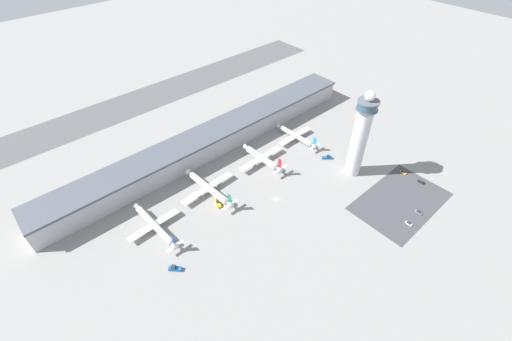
# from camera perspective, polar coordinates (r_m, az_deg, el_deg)

# --- Properties ---
(ground_plane) EXTENTS (1000.00, 1000.00, 0.00)m
(ground_plane) POSITION_cam_1_polar(r_m,az_deg,el_deg) (222.95, 3.32, -4.74)
(ground_plane) COLOR gray
(terminal_building) EXTENTS (258.37, 25.00, 16.68)m
(terminal_building) POSITION_cam_1_polar(r_m,az_deg,el_deg) (258.63, -7.50, 5.01)
(terminal_building) COLOR #B2B2B7
(terminal_building) RESTS_ON ground
(runway_strip) EXTENTS (387.56, 44.00, 0.01)m
(runway_strip) POSITION_cam_1_polar(r_m,az_deg,el_deg) (341.22, -17.73, 11.36)
(runway_strip) COLOR #515154
(runway_strip) RESTS_ON ground
(control_tower) EXTENTS (13.40, 13.40, 63.08)m
(control_tower) POSITION_cam_1_polar(r_m,az_deg,el_deg) (232.38, 16.97, 5.52)
(control_tower) COLOR silver
(control_tower) RESTS_ON ground
(parking_lot_surface) EXTENTS (64.00, 40.00, 0.01)m
(parking_lot_surface) POSITION_cam_1_polar(r_m,az_deg,el_deg) (240.00, 22.92, -4.72)
(parking_lot_surface) COLOR #424247
(parking_lot_surface) RESTS_ON ground
(airplane_gate_alpha) EXTENTS (33.09, 44.21, 12.03)m
(airplane_gate_alpha) POSITION_cam_1_polar(r_m,az_deg,el_deg) (211.66, -16.58, -8.72)
(airplane_gate_alpha) COLOR white
(airplane_gate_alpha) RESTS_ON ground
(airplane_gate_bravo) EXTENTS (39.96, 45.10, 13.44)m
(airplane_gate_bravo) POSITION_cam_1_polar(r_m,az_deg,el_deg) (225.68, -7.96, -2.89)
(airplane_gate_bravo) COLOR white
(airplane_gate_bravo) RESTS_ON ground
(airplane_gate_charlie) EXTENTS (38.67, 37.82, 14.26)m
(airplane_gate_charlie) POSITION_cam_1_polar(r_m,az_deg,el_deg) (245.93, 0.95, 2.10)
(airplane_gate_charlie) COLOR white
(airplane_gate_charlie) RESTS_ON ground
(airplane_gate_delta) EXTENTS (32.22, 39.33, 11.83)m
(airplane_gate_delta) POSITION_cam_1_polar(r_m,az_deg,el_deg) (270.46, 6.66, 5.76)
(airplane_gate_delta) COLOR silver
(airplane_gate_delta) RESTS_ON ground
(service_truck_catering) EXTENTS (7.01, 6.58, 2.91)m
(service_truck_catering) POSITION_cam_1_polar(r_m,az_deg,el_deg) (257.55, 11.78, 2.13)
(service_truck_catering) COLOR black
(service_truck_catering) RESTS_ON ground
(service_truck_fuel) EXTENTS (4.58, 8.01, 3.12)m
(service_truck_fuel) POSITION_cam_1_polar(r_m,az_deg,el_deg) (219.90, -6.36, -5.41)
(service_truck_fuel) COLOR black
(service_truck_fuel) RESTS_ON ground
(service_truck_baggage) EXTENTS (6.57, 6.78, 3.12)m
(service_truck_baggage) POSITION_cam_1_polar(r_m,az_deg,el_deg) (194.17, -13.36, -15.60)
(service_truck_baggage) COLOR black
(service_truck_baggage) RESTS_ON ground
(car_navy_sedan) EXTENTS (1.86, 4.18, 1.48)m
(car_navy_sedan) POSITION_cam_1_polar(r_m,az_deg,el_deg) (227.67, 24.10, -8.04)
(car_navy_sedan) COLOR black
(car_navy_sedan) RESTS_ON ground
(car_grey_coupe) EXTENTS (1.82, 4.65, 1.56)m
(car_grey_coupe) POSITION_cam_1_polar(r_m,az_deg,el_deg) (261.64, 23.32, -0.29)
(car_grey_coupe) COLOR black
(car_grey_coupe) RESTS_ON ground
(car_black_suv) EXTENTS (1.88, 4.53, 1.55)m
(car_black_suv) POSITION_cam_1_polar(r_m,az_deg,el_deg) (258.90, 25.82, -1.72)
(car_black_suv) COLOR black
(car_black_suv) RESTS_ON ground
(car_silver_sedan) EXTENTS (1.91, 4.68, 1.39)m
(car_silver_sedan) POSITION_cam_1_polar(r_m,az_deg,el_deg) (236.86, 25.47, -6.28)
(car_silver_sedan) COLOR black
(car_silver_sedan) RESTS_ON ground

